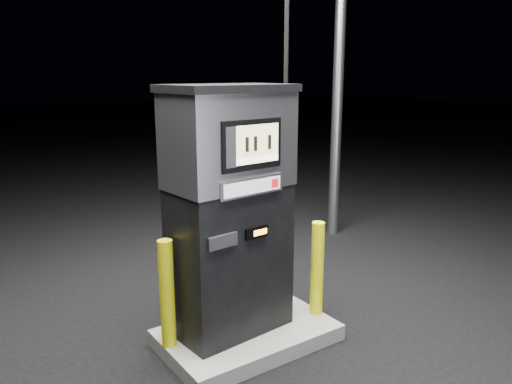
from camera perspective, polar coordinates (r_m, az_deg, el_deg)
ground at (r=4.99m, az=-1.00°, el=-16.75°), size 80.00×80.00×0.00m
pump_island at (r=4.95m, az=-1.01°, el=-16.00°), size 1.60×1.00×0.15m
fuel_dispenser at (r=4.49m, az=-2.98°, el=-2.00°), size 1.27×0.76×4.70m
bollard_left at (r=4.48m, az=-10.13°, el=-11.39°), size 0.15×0.15×0.98m
bollard_right at (r=5.02m, az=7.00°, el=-8.68°), size 0.16×0.16×0.95m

